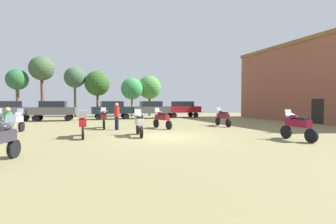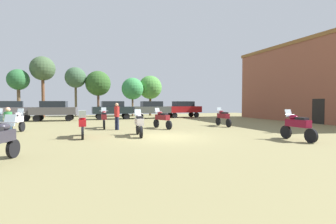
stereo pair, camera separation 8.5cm
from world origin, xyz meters
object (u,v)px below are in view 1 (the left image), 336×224
Objects in this scene: tree_3 at (132,89)px; motorcycle_1 at (298,125)px; car_1 at (112,109)px; car_3 at (8,109)px; motorcycle_5 at (15,121)px; tree_7 at (75,78)px; motorcycle_7 at (104,118)px; car_2 at (151,108)px; person_1 at (117,114)px; tree_6 at (149,88)px; tree_4 at (97,84)px; tree_5 at (17,80)px; brick_building at (321,82)px; motorcycle_9 at (83,124)px; tree_1 at (42,69)px; motorcycle_6 at (162,118)px; motorcycle_8 at (223,117)px; car_4 at (53,109)px; car_5 at (183,108)px; person_2 at (8,122)px; motorcycle_10 at (139,123)px.

motorcycle_1 is at bearing -81.48° from tree_3.
car_3 is (-9.98, 0.22, 0.00)m from car_1.
motorcycle_5 is at bearing 151.18° from motorcycle_1.
motorcycle_7 is at bearing -82.09° from tree_7.
car_2 is 12.27m from person_1.
tree_6 reaches higher than car_2.
tree_7 reaches higher than tree_4.
tree_7 is (-3.04, 17.76, 4.01)m from person_1.
tree_5 is at bearing 115.31° from motorcycle_5.
brick_building is 15.54m from motorcycle_1.
tree_6 reaches higher than motorcycle_9.
tree_1 is at bearing 48.98° from car_1.
motorcycle_6 is at bearing -70.92° from tree_7.
motorcycle_1 is 1.20× the size of person_1.
motorcycle_8 is at bearing -75.94° from tree_3.
car_4 is at bearing 159.94° from brick_building.
car_5 is at bearing 84.46° from motorcycle_8.
car_1 is 0.84× the size of tree_3.
car_4 is at bearing -14.28° from person_1.
person_2 is (-13.64, -3.64, 0.23)m from motorcycle_8.
car_5 is (14.51, 1.09, 0.00)m from car_4.
car_2 reaches higher than motorcycle_8.
tree_7 reaches higher than motorcycle_6.
tree_1 reaches higher than car_5.
car_5 is 0.68× the size of tree_7.
motorcycle_10 is (-6.94, 4.12, -0.02)m from motorcycle_1.
car_2 is (2.26, 11.17, 0.45)m from motorcycle_6.
tree_5 is (-9.49, 17.14, 3.45)m from person_1.
brick_building is 8.37× the size of motorcycle_7.
tree_5 reaches higher than car_5.
car_5 is 18.17m from tree_1.
tree_4 is at bearing 108.46° from motorcycle_1.
car_3 is at bearing -64.27° from motorcycle_9.
car_1 is at bearing -77.82° from car_4.
motorcycle_6 is 0.39× the size of tree_6.
car_3 is (-17.24, 11.33, 0.44)m from motorcycle_8.
motorcycle_9 is at bearing 165.76° from car_1.
tree_5 reaches higher than motorcycle_6.
motorcycle_9 is 0.52× the size of car_5.
brick_building is 31.51m from tree_1.
tree_6 is (2.69, 0.92, 0.27)m from tree_3.
car_3 is (-3.00, 10.97, 0.44)m from motorcycle_5.
motorcycle_5 is 5.39m from motorcycle_7.
motorcycle_6 is 18.49m from tree_4.
motorcycle_10 is 23.37m from tree_5.
car_1 is 16.08m from person_2.
car_5 is at bearing -63.65° from tree_6.
car_2 is 2.38× the size of person_1.
car_2 is at bearing -103.40° from tree_6.
motorcycle_7 is 0.47× the size of car_3.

